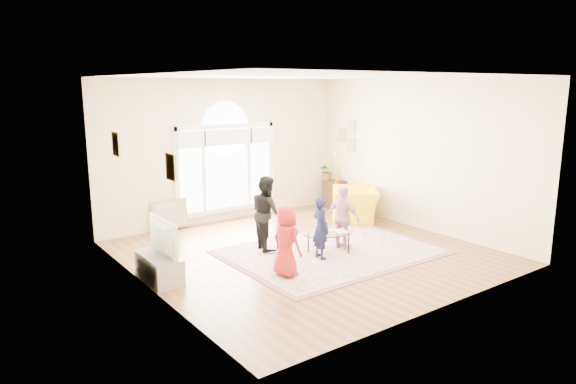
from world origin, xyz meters
TOP-DOWN VIEW (x-y plane):
  - ground at (0.00, 0.00)m, footprint 6.00×6.00m
  - room_shell at (0.01, 2.83)m, footprint 6.00×6.00m
  - area_rug at (0.39, -0.26)m, footprint 3.60×2.60m
  - rug_border at (0.39, -0.26)m, footprint 3.80×2.80m
  - tv_console at (-2.75, 0.30)m, footprint 0.45×1.00m
  - television at (-2.74, 0.30)m, footprint 0.17×1.00m
  - coffee_table at (0.28, -0.28)m, footprint 1.12×0.85m
  - armchair at (2.31, 1.15)m, footprint 1.50×1.52m
  - side_cabinet at (2.78, 2.41)m, footprint 0.40×0.50m
  - floor_lamp at (2.50, 2.04)m, footprint 0.32×0.32m
  - plant_pedestal at (2.70, 2.60)m, footprint 0.20×0.20m
  - potted_plant at (2.70, 2.60)m, footprint 0.47×0.42m
  - leaning_picture at (-1.44, 2.90)m, footprint 0.80×0.14m
  - child_red at (-1.02, -0.77)m, footprint 0.45×0.62m
  - child_navy at (-0.02, -0.42)m, footprint 0.31×0.43m
  - child_black at (-0.49, 0.58)m, footprint 0.67×0.78m
  - child_pink at (0.67, -0.25)m, footprint 0.45×0.75m

SIDE VIEW (x-z plane):
  - ground at x=0.00m, z-range 0.00..0.00m
  - leaning_picture at x=-1.44m, z-range -0.31..0.31m
  - rug_border at x=0.39m, z-range 0.00..0.01m
  - area_rug at x=0.39m, z-range 0.00..0.02m
  - tv_console at x=-2.75m, z-range 0.00..0.42m
  - side_cabinet at x=2.78m, z-range 0.00..0.70m
  - plant_pedestal at x=2.70m, z-range 0.00..0.70m
  - armchair at x=2.31m, z-range 0.00..0.75m
  - coffee_table at x=0.28m, z-range 0.13..0.67m
  - child_navy at x=-0.02m, z-range 0.02..1.13m
  - child_red at x=-1.02m, z-range 0.02..1.18m
  - child_pink at x=0.67m, z-range 0.02..1.22m
  - television at x=-2.74m, z-range 0.42..1.00m
  - child_black at x=-0.49m, z-range 0.02..1.42m
  - potted_plant at x=2.70m, z-range 0.70..1.16m
  - floor_lamp at x=2.50m, z-range 0.53..2.04m
  - room_shell at x=0.01m, z-range -1.43..4.57m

